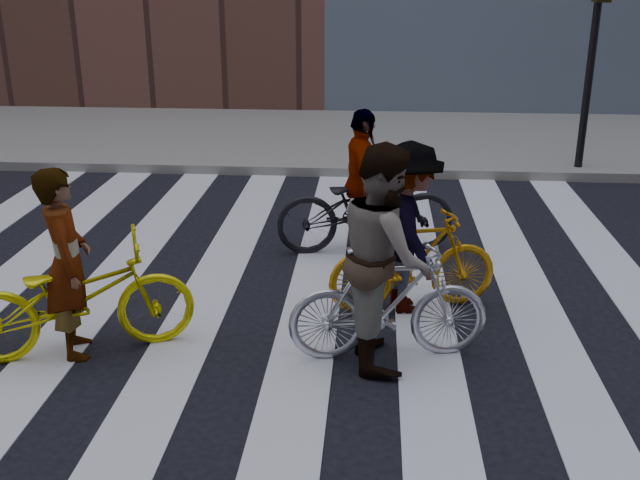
# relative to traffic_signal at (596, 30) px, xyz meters

# --- Properties ---
(ground) EXTENTS (100.00, 100.00, 0.00)m
(ground) POSITION_rel_traffic_signal_xyz_m (-4.40, -5.32, -2.28)
(ground) COLOR black
(ground) RESTS_ON ground
(sidewalk_far) EXTENTS (100.00, 5.00, 0.15)m
(sidewalk_far) POSITION_rel_traffic_signal_xyz_m (-4.40, 2.18, -2.20)
(sidewalk_far) COLOR gray
(sidewalk_far) RESTS_ON ground
(zebra_crosswalk) EXTENTS (8.25, 10.00, 0.01)m
(zebra_crosswalk) POSITION_rel_traffic_signal_xyz_m (-4.40, -5.32, -2.27)
(zebra_crosswalk) COLOR silver
(zebra_crosswalk) RESTS_ON ground
(traffic_signal) EXTENTS (0.22, 0.42, 3.33)m
(traffic_signal) POSITION_rel_traffic_signal_xyz_m (0.00, 0.00, 0.00)
(traffic_signal) COLOR black
(traffic_signal) RESTS_ON ground
(bike_yellow_left) EXTENTS (2.09, 1.35, 1.04)m
(bike_yellow_left) POSITION_rel_traffic_signal_xyz_m (-5.78, -6.20, -1.76)
(bike_yellow_left) COLOR yellow
(bike_yellow_left) RESTS_ON ground
(bike_silver_mid) EXTENTS (1.76, 0.74, 1.02)m
(bike_silver_mid) POSITION_rel_traffic_signal_xyz_m (-3.11, -6.10, -1.77)
(bike_silver_mid) COLOR silver
(bike_silver_mid) RESTS_ON ground
(bike_yellow_right) EXTENTS (1.74, 0.89, 1.00)m
(bike_yellow_right) POSITION_rel_traffic_signal_xyz_m (-2.87, -5.11, -1.78)
(bike_yellow_right) COLOR #C37E0A
(bike_yellow_right) RESTS_ON ground
(bike_dark_rear) EXTENTS (2.18, 1.08, 1.10)m
(bike_dark_rear) POSITION_rel_traffic_signal_xyz_m (-3.35, -3.56, -1.73)
(bike_dark_rear) COLOR black
(bike_dark_rear) RESTS_ON ground
(rider_left) EXTENTS (0.59, 0.71, 1.67)m
(rider_left) POSITION_rel_traffic_signal_xyz_m (-5.83, -6.20, -1.45)
(rider_left) COLOR slate
(rider_left) RESTS_ON ground
(rider_mid) EXTENTS (0.85, 1.02, 1.89)m
(rider_mid) POSITION_rel_traffic_signal_xyz_m (-3.16, -6.10, -1.33)
(rider_mid) COLOR slate
(rider_mid) RESTS_ON ground
(rider_right) EXTENTS (0.88, 1.20, 1.67)m
(rider_right) POSITION_rel_traffic_signal_xyz_m (-2.92, -5.11, -1.44)
(rider_right) COLOR slate
(rider_right) RESTS_ON ground
(rider_rear) EXTENTS (0.58, 1.05, 1.69)m
(rider_rear) POSITION_rel_traffic_signal_xyz_m (-3.40, -3.56, -1.43)
(rider_rear) COLOR slate
(rider_rear) RESTS_ON ground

